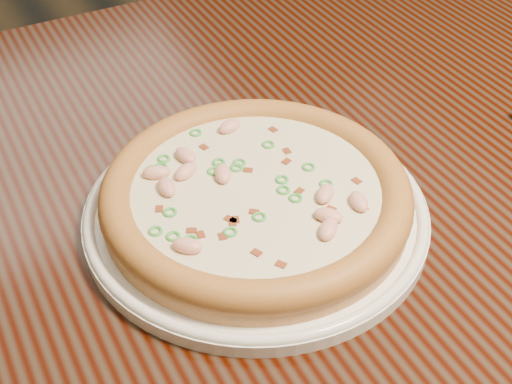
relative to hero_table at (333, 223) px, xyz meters
name	(u,v)px	position (x,y,z in m)	size (l,w,h in m)	color
ground	(257,190)	(0.32, 0.77, -0.65)	(9.00, 9.00, 0.00)	black
hero_table	(333,223)	(0.00, 0.00, 0.00)	(1.20, 0.80, 0.75)	black
plate	(256,211)	(-0.12, -0.05, 0.11)	(0.30, 0.30, 0.02)	white
pizza	(256,195)	(-0.12, -0.05, 0.13)	(0.26, 0.26, 0.03)	tan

